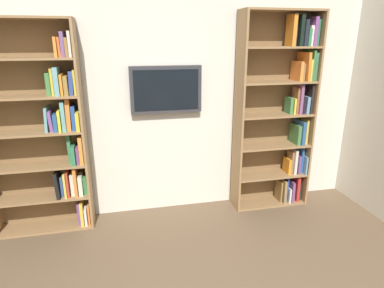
{
  "coord_description": "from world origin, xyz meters",
  "views": [
    {
      "loc": [
        0.4,
        1.09,
        1.82
      ],
      "look_at": [
        -0.07,
        -1.01,
        1.12
      ],
      "focal_mm": 30.48,
      "sensor_mm": 36.0,
      "label": 1
    }
  ],
  "objects": [
    {
      "name": "wall_back",
      "position": [
        0.0,
        -2.23,
        1.35
      ],
      "size": [
        4.52,
        0.06,
        2.7
      ],
      "primitive_type": "cube",
      "color": "silver",
      "rests_on": "ground"
    },
    {
      "name": "wall_mounted_tv",
      "position": [
        -0.06,
        -2.15,
        1.33
      ],
      "size": [
        0.71,
        0.07,
        0.47
      ],
      "color": "#333338"
    },
    {
      "name": "bookshelf_left",
      "position": [
        -1.31,
        -2.06,
        1.06
      ],
      "size": [
        0.83,
        0.28,
        2.09
      ],
      "color": "#937047",
      "rests_on": "ground"
    },
    {
      "name": "bookshelf_right",
      "position": [
        1.1,
        -2.06,
        0.98
      ],
      "size": [
        0.92,
        0.28,
        1.99
      ],
      "color": "#937047",
      "rests_on": "ground"
    }
  ]
}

